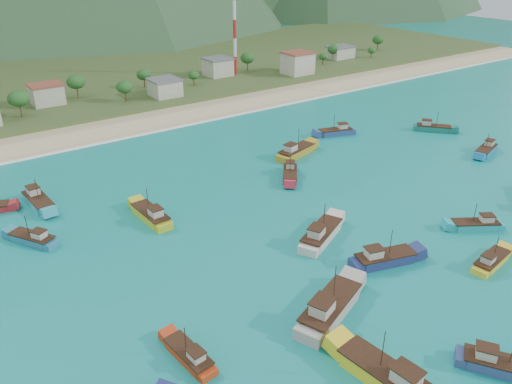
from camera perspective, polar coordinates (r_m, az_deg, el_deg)
ground at (r=82.84m, az=4.42°, el=-7.27°), size 600.00×600.00×0.00m
beach at (r=146.37m, az=-15.58°, el=7.17°), size 400.00×18.00×1.20m
land at (r=202.99m, az=-21.84°, el=11.50°), size 400.00×110.00×2.40m
surf_line at (r=137.88m, az=-14.17°, el=6.17°), size 400.00×2.50×0.08m
village at (r=167.56m, az=-17.31°, el=11.08°), size 211.22×31.31×7.65m
vegetation at (r=163.28m, az=-23.17°, el=9.87°), size 278.88×25.92×9.06m
radio_tower at (r=192.38m, az=-2.48°, el=19.09°), size 1.20×1.20×39.67m
boat_0 at (r=94.49m, az=-11.88°, el=-2.69°), size 3.81×11.11×6.48m
boat_2 at (r=93.83m, az=-24.12°, el=-4.97°), size 7.16×9.29×5.45m
boat_3 at (r=121.34m, az=4.59°, el=4.57°), size 12.31×6.47×6.97m
boat_8 at (r=109.73m, az=3.91°, el=2.03°), size 8.36×9.37×5.75m
boat_9 at (r=106.42m, az=-23.63°, el=-1.02°), size 4.09×11.13×6.44m
boat_10 at (r=63.33m, az=14.70°, el=-19.78°), size 5.27×13.17×7.57m
boat_11 at (r=134.84m, az=24.81°, el=4.32°), size 10.15×5.45×5.75m
boat_12 at (r=64.95m, az=-7.62°, el=-18.11°), size 3.40×8.72×5.02m
boat_14 at (r=98.13m, az=23.85°, el=-3.52°), size 9.20×7.22×5.43m
boat_15 at (r=146.12m, az=19.55°, el=6.86°), size 8.87×9.53×5.94m
boat_16 at (r=88.42m, az=25.28°, el=-7.24°), size 9.24×3.93×5.29m
boat_17 at (r=136.64m, az=9.14°, el=6.77°), size 10.48×5.90×5.94m
boat_18 at (r=87.09m, az=7.44°, el=-4.91°), size 12.25×8.31×7.03m
boat_19 at (r=70.88m, az=8.40°, el=-13.10°), size 14.01×8.63×7.97m
boat_22 at (r=69.51m, az=26.16°, el=-17.45°), size 7.97×9.93×5.89m
boat_27 at (r=82.88m, az=14.41°, el=-7.46°), size 11.41×6.20×6.47m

